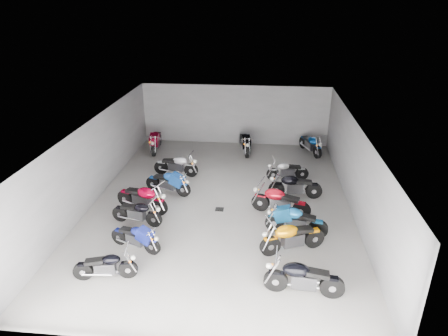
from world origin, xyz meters
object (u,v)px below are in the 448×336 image
Objects in this scene: motorcycle_left_f at (176,165)px; motorcycle_right_b at (292,237)px; motorcycle_right_e at (295,186)px; drain_grate at (220,209)px; motorcycle_back_a at (156,141)px; motorcycle_back_d at (245,143)px; motorcycle_left_d at (142,198)px; motorcycle_right_a at (303,278)px; motorcycle_left_a at (106,266)px; motorcycle_right_d at (280,202)px; motorcycle_left_b at (136,237)px; motorcycle_left_e at (168,183)px; motorcycle_left_c at (137,212)px; motorcycle_right_f at (287,171)px; motorcycle_right_c at (296,221)px; motorcycle_back_f at (311,144)px.

motorcycle_right_b is (4.87, -5.38, 0.03)m from motorcycle_left_f.
drain_grate is at bearing 112.66° from motorcycle_right_e.
motorcycle_back_a is 4.63m from motorcycle_back_d.
motorcycle_left_d is 6.96m from motorcycle_right_a.
motorcycle_left_a is 3.98m from motorcycle_left_d.
motorcycle_right_d is (-0.32, 2.31, 0.01)m from motorcycle_right_b.
motorcycle_left_b is 9.44m from motorcycle_back_d.
motorcycle_back_a is at bearing 54.99° from motorcycle_right_e.
motorcycle_left_f is at bearing 19.32° from motorcycle_right_b.
motorcycle_back_d is at bearing 15.73° from motorcycle_right_a.
motorcycle_right_b is (4.82, -3.59, 0.04)m from motorcycle_left_e.
motorcycle_right_d is (4.50, -1.27, 0.05)m from motorcycle_left_e.
motorcycle_left_b is 4.98m from motorcycle_right_b.
motorcycle_left_c is 0.88× the size of motorcycle_right_a.
motorcycle_right_e is 8.28m from motorcycle_back_a.
motorcycle_left_a is 1.56m from motorcycle_left_b.
motorcycle_right_f is at bearing 133.53° from motorcycle_left_a.
motorcycle_left_d reaches higher than motorcycle_right_c.
motorcycle_right_b reaches higher than motorcycle_right_c.
motorcycle_left_e is at bearing 72.87° from motorcycle_right_c.
motorcycle_left_c is 0.90× the size of motorcycle_right_c.
motorcycle_back_d is (-1.96, 8.57, 0.01)m from motorcycle_right_b.
motorcycle_left_e is 1.79m from motorcycle_left_f.
motorcycle_left_e is 5.74m from motorcycle_back_d.
motorcycle_left_c is at bearing -144.94° from motorcycle_left_b.
motorcycle_right_f reaches higher than motorcycle_left_a.
motorcycle_left_a is 3.02m from motorcycle_left_c.
motorcycle_left_f is at bearing 127.96° from drain_grate.
motorcycle_right_e reaches higher than drain_grate.
motorcycle_right_c reaches higher than motorcycle_back_f.
motorcycle_right_f is (5.46, 7.28, 0.01)m from motorcycle_left_a.
motorcycle_right_c is (0.18, 1.04, -0.02)m from motorcycle_right_b.
motorcycle_left_c is 0.96× the size of motorcycle_left_e.
motorcycle_right_c is at bearing 94.19° from motorcycle_back_d.
motorcycle_left_d is at bearing 171.73° from motorcycle_left_a.
motorcycle_right_e is (5.27, 4.13, 0.07)m from motorcycle_left_b.
motorcycle_left_a is at bearing 60.25° from motorcycle_back_d.
motorcycle_right_b is at bearing 173.93° from motorcycle_right_e.
motorcycle_back_a reaches higher than motorcycle_right_d.
motorcycle_left_d reaches higher than drain_grate.
motorcycle_right_b is 8.79m from motorcycle_back_d.
motorcycle_right_a reaches higher than motorcycle_left_e.
motorcycle_back_d is (-1.64, 6.25, -0.00)m from motorcycle_right_d.
motorcycle_back_a reaches higher than motorcycle_left_b.
motorcycle_right_d reaches higher than motorcycle_right_e.
motorcycle_right_b reaches higher than motorcycle_right_f.
motorcycle_right_b is (5.38, -1.13, 0.07)m from motorcycle_left_c.
motorcycle_left_d reaches higher than motorcycle_right_b.
motorcycle_right_c reaches higher than motorcycle_left_a.
motorcycle_right_b is (5.38, 1.89, 0.09)m from motorcycle_left_a.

